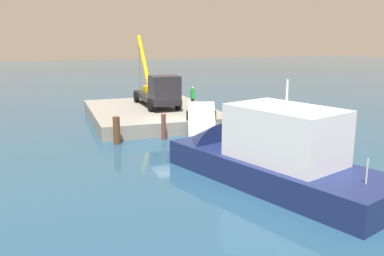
# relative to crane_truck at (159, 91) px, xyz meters

# --- Properties ---
(ground) EXTENTS (200.00, 200.00, 0.00)m
(ground) POSITION_rel_crane_truck_xyz_m (5.91, -0.69, -2.32)
(ground) COLOR navy
(dock) EXTENTS (12.33, 9.54, 0.98)m
(dock) POSITION_rel_crane_truck_xyz_m (0.02, -0.69, -1.84)
(dock) COLOR gray
(dock) RESTS_ON ground
(crane_truck) EXTENTS (9.60, 2.64, 5.83)m
(crane_truck) POSITION_rel_crane_truck_xyz_m (0.00, 0.00, 0.00)
(crane_truck) COLOR black
(crane_truck) RESTS_ON dock
(dock_worker) EXTENTS (0.34, 0.34, 1.72)m
(dock_worker) POSITION_rel_crane_truck_xyz_m (0.91, 2.61, -0.47)
(dock_worker) COLOR black
(dock_worker) RESTS_ON dock
(salvaged_car) EXTENTS (4.17, 3.01, 3.65)m
(salvaged_car) POSITION_rel_crane_truck_xyz_m (7.44, 0.95, -1.70)
(salvaged_car) COLOR #99999E
(salvaged_car) RESTS_ON ground
(moored_yacht) EXTENTS (13.62, 7.89, 6.45)m
(moored_yacht) POSITION_rel_crane_truck_xyz_m (14.84, 0.47, -1.57)
(moored_yacht) COLOR navy
(moored_yacht) RESTS_ON ground
(piling_near) EXTENTS (0.44, 0.44, 1.76)m
(piling_near) POSITION_rel_crane_truck_xyz_m (6.94, -4.62, -1.44)
(piling_near) COLOR brown
(piling_near) RESTS_ON ground
(piling_mid) EXTENTS (0.31, 0.31, 1.71)m
(piling_mid) POSITION_rel_crane_truck_xyz_m (6.74, -1.49, -1.47)
(piling_mid) COLOR brown
(piling_mid) RESTS_ON ground
(piling_far) EXTENTS (0.35, 0.35, 1.50)m
(piling_far) POSITION_rel_crane_truck_xyz_m (6.95, 0.68, -1.58)
(piling_far) COLOR brown
(piling_far) RESTS_ON ground
(piling_end) EXTENTS (0.42, 0.42, 2.04)m
(piling_end) POSITION_rel_crane_truck_xyz_m (6.91, 3.04, -1.30)
(piling_end) COLOR brown
(piling_end) RESTS_ON ground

